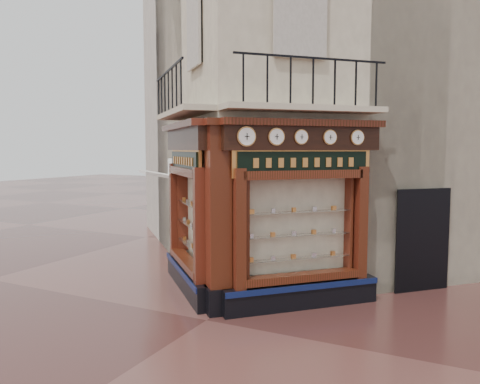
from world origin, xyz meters
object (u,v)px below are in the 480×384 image
Objects in this scene: clock_e at (357,137)px; awning at (160,263)px; clock_c at (301,137)px; signboard_left at (185,161)px; signboard_right at (304,162)px; clock_d at (330,137)px; clock_a at (246,136)px; clock_b at (276,137)px; corner_pilaster at (218,219)px.

awning is (-5.97, 1.11, -3.62)m from clock_e.
clock_c is 0.14× the size of signboard_left.
awning is at bearing 114.69° from signboard_right.
signboard_left is at bearing 131.79° from clock_c.
clock_d is 0.19× the size of awning.
signboard_right is at bearing -155.31° from awning.
awning is (-4.21, 2.87, -3.62)m from clock_a.
clock_b is 6.38m from awning.
clock_c reaches higher than awning.
clock_e is at bearing 0.00° from clock_a.
clock_c is 0.66m from clock_d.
clock_b is at bearing -180.00° from clock_d.
clock_a is (0.62, 0.02, 1.67)m from corner_pilaster.
signboard_left is 0.95× the size of signboard_right.
signboard_right is (2.92, 0.00, 0.00)m from signboard_left.
clock_a is at bearing -175.13° from signboard_right.
clock_b reaches higher than awning.
clock_a reaches higher than clock_c.
corner_pilaster is at bearing 171.74° from clock_e.
clock_d is at bearing -150.91° from awning.
signboard_left is at bearing -176.29° from awning.
clock_a is 0.24× the size of awning.
corner_pilaster is 1.86× the size of signboard_left.
clock_e is at bearing -145.50° from awning.
clock_d is (0.46, 0.46, 0.00)m from clock_c.
corner_pilaster is 2.12m from signboard_right.
signboard_right reaches higher than signboard_left.
clock_c is at bearing 0.00° from clock_a.
awning is (-4.66, 2.42, -3.62)m from clock_b.
clock_b is at bearing -147.24° from signboard_left.
awning is at bearing 107.56° from clock_b.
signboard_right is (0.01, 0.16, -0.52)m from clock_c.
corner_pilaster reaches higher than signboard_right.
signboard_right is at bearing 9.43° from clock_b.
clock_c is 6.53m from awning.
clock_a reaches higher than signboard_left.
clock_e reaches higher than awning.
signboard_right is (1.46, 1.01, 1.15)m from corner_pilaster.
awning is (-3.59, 2.88, -1.95)m from corner_pilaster.
clock_c is (1.45, 0.85, 1.67)m from corner_pilaster.
corner_pilaster is at bearing 165.32° from clock_c.
corner_pilaster is at bearing 158.50° from clock_b.
awning is (-5.51, 1.57, -3.62)m from clock_d.
clock_d is at bearing 0.00° from clock_a.
signboard_left reaches higher than awning.
clock_e reaches higher than signboard_right.
clock_a is at bearing -180.00° from clock_d.
corner_pilaster reaches higher than awning.
signboard_right is (-0.92, -0.76, -0.52)m from clock_e.
clock_b is at bearing -162.44° from awning.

